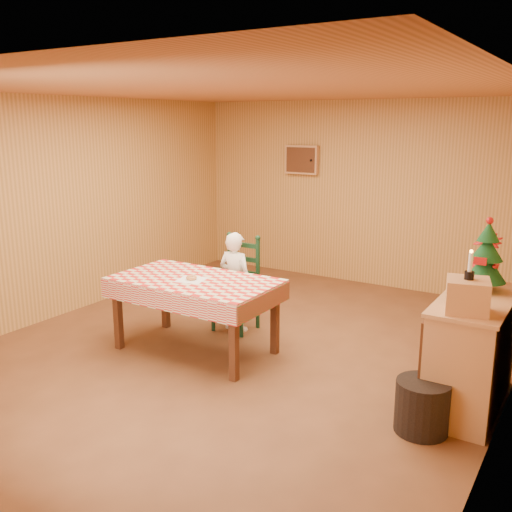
{
  "coord_description": "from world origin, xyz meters",
  "views": [
    {
      "loc": [
        3.02,
        -4.67,
        2.31
      ],
      "look_at": [
        0.0,
        0.2,
        0.95
      ],
      "focal_mm": 40.0,
      "sensor_mm": 36.0,
      "label": 1
    }
  ],
  "objects_px": {
    "christmas_tree": "(486,258)",
    "storage_bin": "(422,406)",
    "ladder_chair": "(238,285)",
    "dining_table": "(195,287)",
    "crate": "(467,296)",
    "shelf_unit": "(471,352)",
    "seated_child": "(235,282)"
  },
  "relations": [
    {
      "from": "crate",
      "to": "dining_table",
      "type": "bearing_deg",
      "value": 177.59
    },
    {
      "from": "crate",
      "to": "storage_bin",
      "type": "distance_m",
      "value": 0.91
    },
    {
      "from": "dining_table",
      "to": "crate",
      "type": "xyz_separation_m",
      "value": [
        2.63,
        -0.11,
        0.37
      ]
    },
    {
      "from": "seated_child",
      "to": "crate",
      "type": "relative_size",
      "value": 3.75
    },
    {
      "from": "shelf_unit",
      "to": "christmas_tree",
      "type": "distance_m",
      "value": 0.79
    },
    {
      "from": "dining_table",
      "to": "ladder_chair",
      "type": "bearing_deg",
      "value": 90.0
    },
    {
      "from": "dining_table",
      "to": "shelf_unit",
      "type": "height_order",
      "value": "shelf_unit"
    },
    {
      "from": "seated_child",
      "to": "ladder_chair",
      "type": "bearing_deg",
      "value": -90.0
    },
    {
      "from": "crate",
      "to": "storage_bin",
      "type": "xyz_separation_m",
      "value": [
        -0.21,
        -0.23,
        -0.85
      ]
    },
    {
      "from": "ladder_chair",
      "to": "shelf_unit",
      "type": "distance_m",
      "value": 2.67
    },
    {
      "from": "seated_child",
      "to": "shelf_unit",
      "type": "bearing_deg",
      "value": 170.46
    },
    {
      "from": "shelf_unit",
      "to": "ladder_chair",
      "type": "bearing_deg",
      "value": 169.25
    },
    {
      "from": "dining_table",
      "to": "seated_child",
      "type": "distance_m",
      "value": 0.74
    },
    {
      "from": "christmas_tree",
      "to": "storage_bin",
      "type": "xyz_separation_m",
      "value": [
        -0.21,
        -0.88,
        -1.01
      ]
    },
    {
      "from": "seated_child",
      "to": "storage_bin",
      "type": "distance_m",
      "value": 2.67
    },
    {
      "from": "shelf_unit",
      "to": "crate",
      "type": "relative_size",
      "value": 4.13
    },
    {
      "from": "ladder_chair",
      "to": "crate",
      "type": "height_order",
      "value": "crate"
    },
    {
      "from": "seated_child",
      "to": "storage_bin",
      "type": "xyz_separation_m",
      "value": [
        2.42,
        -1.07,
        -0.36
      ]
    },
    {
      "from": "shelf_unit",
      "to": "crate",
      "type": "xyz_separation_m",
      "value": [
        0.01,
        -0.4,
        0.59
      ]
    },
    {
      "from": "ladder_chair",
      "to": "christmas_tree",
      "type": "bearing_deg",
      "value": -5.39
    },
    {
      "from": "shelf_unit",
      "to": "crate",
      "type": "distance_m",
      "value": 0.71
    },
    {
      "from": "ladder_chair",
      "to": "christmas_tree",
      "type": "height_order",
      "value": "christmas_tree"
    },
    {
      "from": "crate",
      "to": "christmas_tree",
      "type": "height_order",
      "value": "christmas_tree"
    },
    {
      "from": "christmas_tree",
      "to": "storage_bin",
      "type": "distance_m",
      "value": 1.36
    },
    {
      "from": "dining_table",
      "to": "seated_child",
      "type": "xyz_separation_m",
      "value": [
        0.0,
        0.73,
        -0.13
      ]
    },
    {
      "from": "ladder_chair",
      "to": "seated_child",
      "type": "distance_m",
      "value": 0.08
    },
    {
      "from": "christmas_tree",
      "to": "storage_bin",
      "type": "height_order",
      "value": "christmas_tree"
    },
    {
      "from": "ladder_chair",
      "to": "storage_bin",
      "type": "bearing_deg",
      "value": -25.03
    },
    {
      "from": "crate",
      "to": "ladder_chair",
      "type": "bearing_deg",
      "value": 161.15
    },
    {
      "from": "shelf_unit",
      "to": "christmas_tree",
      "type": "relative_size",
      "value": 2.0
    },
    {
      "from": "crate",
      "to": "christmas_tree",
      "type": "relative_size",
      "value": 0.48
    },
    {
      "from": "ladder_chair",
      "to": "crate",
      "type": "xyz_separation_m",
      "value": [
        2.63,
        -0.9,
        0.55
      ]
    }
  ]
}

